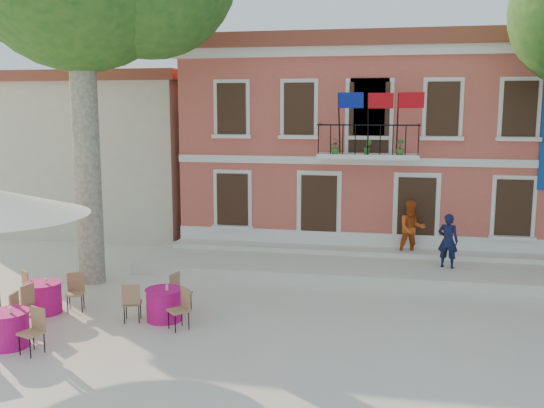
{
  "coord_description": "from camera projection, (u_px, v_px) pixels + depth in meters",
  "views": [
    {
      "loc": [
        2.67,
        -14.07,
        5.04
      ],
      "look_at": [
        -0.73,
        3.5,
        2.18
      ],
      "focal_mm": 40.0,
      "sensor_mm": 36.0,
      "label": 1
    }
  ],
  "objects": [
    {
      "name": "pedestrian_orange",
      "position": [
        412.0,
        229.0,
        19.38
      ],
      "size": [
        1.0,
        0.85,
        1.82
      ],
      "primitive_type": "imported",
      "rotation": [
        0.0,
        0.0,
        0.2
      ],
      "color": "#C04B16",
      "rests_on": "terrace"
    },
    {
      "name": "neighbor_west",
      "position": [
        110.0,
        149.0,
        26.88
      ],
      "size": [
        9.4,
        9.4,
        6.4
      ],
      "color": "beige",
      "rests_on": "ground"
    },
    {
      "name": "main_building",
      "position": [
        372.0,
        140.0,
        23.65
      ],
      "size": [
        13.5,
        9.59,
        7.5
      ],
      "color": "#CB5549",
      "rests_on": "ground"
    },
    {
      "name": "cafe_table_1",
      "position": [
        164.0,
        303.0,
        14.45
      ],
      "size": [
        1.82,
        1.8,
        0.95
      ],
      "color": "#DF157B",
      "rests_on": "ground"
    },
    {
      "name": "pedestrian_navy",
      "position": [
        448.0,
        241.0,
        18.01
      ],
      "size": [
        0.68,
        0.54,
        1.64
      ],
      "primitive_type": "imported",
      "rotation": [
        0.0,
        0.0,
        2.86
      ],
      "color": "#0F1433",
      "rests_on": "terrace"
    },
    {
      "name": "ground",
      "position": [
        274.0,
        314.0,
        14.94
      ],
      "size": [
        90.0,
        90.0,
        0.0
      ],
      "primitive_type": "plane",
      "color": "beige",
      "rests_on": "ground"
    },
    {
      "name": "cafe_table_0",
      "position": [
        44.0,
        296.0,
        14.97
      ],
      "size": [
        1.85,
        1.75,
        0.95
      ],
      "color": "#DF157B",
      "rests_on": "ground"
    },
    {
      "name": "terrace",
      "position": [
        364.0,
        267.0,
        18.81
      ],
      "size": [
        14.0,
        3.4,
        0.3
      ],
      "primitive_type": "cube",
      "color": "silver",
      "rests_on": "ground"
    },
    {
      "name": "cafe_table_2",
      "position": [
        8.0,
        327.0,
        12.84
      ],
      "size": [
        1.85,
        1.76,
        0.95
      ],
      "color": "#DF157B",
      "rests_on": "ground"
    }
  ]
}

